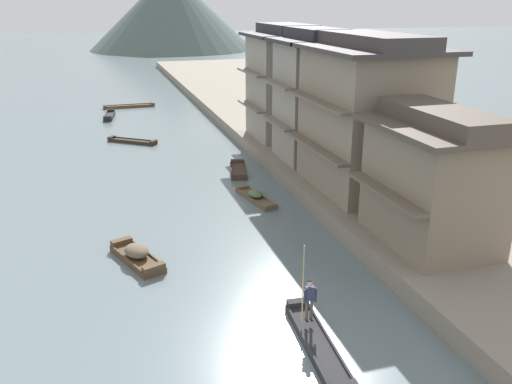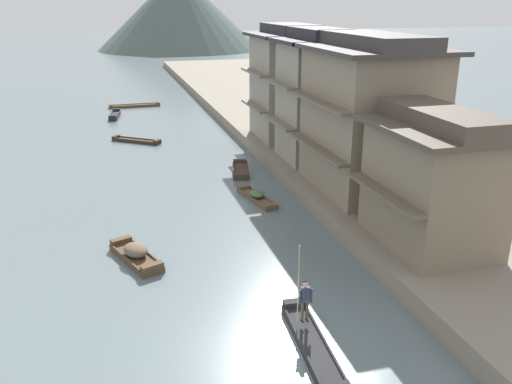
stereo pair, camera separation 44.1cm
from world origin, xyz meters
The scene contains 15 objects.
ground_plane centered at (0.00, 0.00, 0.00)m, with size 400.00×400.00×0.00m, color slate.
riverbank_right centered at (15.44, 30.00, 0.45)m, with size 18.00×110.00×0.89m, color gray.
boat_foreground_poled centered at (1.98, -0.30, 0.16)m, with size 1.26×5.23×0.48m.
boatman_person centered at (2.03, 0.77, 1.49)m, with size 0.57×0.26×3.04m.
boat_moored_nearest centered at (-1.11, 46.50, 0.13)m, with size 5.67×1.17×0.41m.
boat_moored_second centered at (4.48, 19.79, 0.15)m, with size 1.87×3.85×0.43m.
boat_moored_third centered at (4.07, 14.21, 0.21)m, with size 1.59×4.02×0.61m.
boat_moored_far centered at (-1.97, 30.32, 0.13)m, with size 4.01×3.30×0.37m.
boat_midriver_drifting centered at (-3.44, 41.26, 0.19)m, with size 1.35×3.99×0.56m.
boat_midriver_upstream centered at (-3.42, 8.11, 0.31)m, with size 2.34×3.79×0.82m.
house_waterfront_nearest centered at (9.40, 4.63, 3.90)m, with size 5.24×6.65×6.14m.
house_waterfront_second centered at (10.15, 12.36, 5.18)m, with size 6.74×8.28×8.74m.
house_waterfront_tall centered at (9.57, 18.89, 5.21)m, with size 5.59×5.45×8.74m.
house_waterfront_narrow centered at (9.84, 25.40, 5.20)m, with size 6.12×6.42×8.74m.
hill_far_west centered at (14.61, 120.79, 9.06)m, with size 39.62×39.62×18.13m, color #4C5B56.
Camera 1 is at (-4.47, -14.40, 11.29)m, focal length 37.32 mm.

